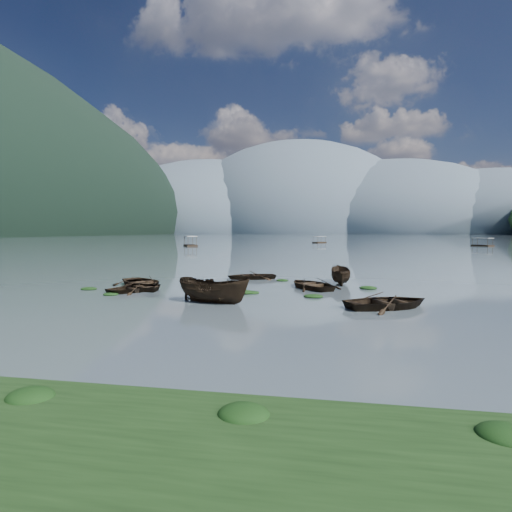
% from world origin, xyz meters
% --- Properties ---
extents(ground_plane, '(2400.00, 2400.00, 0.00)m').
position_xyz_m(ground_plane, '(0.00, 0.00, 0.00)').
color(ground_plane, '#4C585F').
extents(haze_mtn_a, '(520.00, 520.00, 280.00)m').
position_xyz_m(haze_mtn_a, '(-260.00, 900.00, 0.00)').
color(haze_mtn_a, '#475666').
rests_on(haze_mtn_a, ground).
extents(haze_mtn_b, '(520.00, 520.00, 340.00)m').
position_xyz_m(haze_mtn_b, '(-60.00, 900.00, 0.00)').
color(haze_mtn_b, '#475666').
rests_on(haze_mtn_b, ground).
extents(haze_mtn_c, '(520.00, 520.00, 260.00)m').
position_xyz_m(haze_mtn_c, '(140.00, 900.00, 0.00)').
color(haze_mtn_c, '#475666').
rests_on(haze_mtn_c, ground).
extents(haze_mtn_d, '(520.00, 520.00, 220.00)m').
position_xyz_m(haze_mtn_d, '(320.00, 900.00, 0.00)').
color(haze_mtn_d, '#475666').
rests_on(haze_mtn_d, ground).
extents(rowboat_0, '(4.88, 4.96, 0.84)m').
position_xyz_m(rowboat_0, '(-6.66, 5.68, 0.00)').
color(rowboat_0, black).
rests_on(rowboat_0, ground).
extents(rowboat_1, '(4.44, 4.72, 0.80)m').
position_xyz_m(rowboat_1, '(-6.86, 4.76, 0.00)').
color(rowboat_1, black).
rests_on(rowboat_1, ground).
extents(rowboat_2, '(4.77, 2.77, 1.73)m').
position_xyz_m(rowboat_2, '(-0.53, 1.50, 0.00)').
color(rowboat_2, black).
rests_on(rowboat_2, ground).
extents(rowboat_3, '(5.06, 5.39, 0.91)m').
position_xyz_m(rowboat_3, '(4.61, 8.35, 0.00)').
color(rowboat_3, black).
rests_on(rowboat_3, ground).
extents(rowboat_4, '(5.65, 5.05, 0.96)m').
position_xyz_m(rowboat_4, '(8.86, 1.69, 0.00)').
color(rowboat_4, black).
rests_on(rowboat_4, ground).
extents(rowboat_6, '(5.71, 5.62, 0.97)m').
position_xyz_m(rowboat_6, '(-7.59, 7.09, 0.00)').
color(rowboat_6, black).
rests_on(rowboat_6, ground).
extents(rowboat_7, '(4.89, 4.23, 0.85)m').
position_xyz_m(rowboat_7, '(-0.60, 13.06, 0.00)').
color(rowboat_7, black).
rests_on(rowboat_7, ground).
extents(rowboat_8, '(1.57, 3.92, 1.50)m').
position_xyz_m(rowboat_8, '(6.71, 11.16, 0.00)').
color(rowboat_8, black).
rests_on(rowboat_8, ground).
extents(weed_clump_0, '(0.98, 0.80, 0.21)m').
position_xyz_m(weed_clump_0, '(-7.67, 2.98, 0.00)').
color(weed_clump_0, black).
rests_on(weed_clump_0, ground).
extents(weed_clump_1, '(1.00, 0.80, 0.22)m').
position_xyz_m(weed_clump_1, '(-1.73, 4.22, 0.00)').
color(weed_clump_1, black).
rests_on(weed_clump_1, ground).
extents(weed_clump_2, '(1.31, 1.05, 0.28)m').
position_xyz_m(weed_clump_2, '(0.43, 5.06, 0.00)').
color(weed_clump_2, black).
rests_on(weed_clump_2, ground).
extents(weed_clump_3, '(0.99, 0.83, 0.22)m').
position_xyz_m(weed_clump_3, '(0.92, 5.22, 0.00)').
color(weed_clump_3, black).
rests_on(weed_clump_3, ground).
extents(weed_clump_4, '(1.19, 0.95, 0.25)m').
position_xyz_m(weed_clump_4, '(4.90, 4.35, 0.00)').
color(weed_clump_4, black).
rests_on(weed_clump_4, ground).
extents(weed_clump_5, '(1.12, 0.91, 0.24)m').
position_xyz_m(weed_clump_5, '(-10.42, 4.89, 0.00)').
color(weed_clump_5, black).
rests_on(weed_clump_5, ground).
extents(weed_clump_6, '(1.00, 0.83, 0.21)m').
position_xyz_m(weed_clump_6, '(2.15, 12.08, 0.00)').
color(weed_clump_6, black).
rests_on(weed_clump_6, ground).
extents(weed_clump_7, '(1.21, 0.97, 0.26)m').
position_xyz_m(weed_clump_7, '(8.54, 8.57, 0.00)').
color(weed_clump_7, black).
rests_on(weed_clump_7, ground).
extents(pontoon_left, '(5.89, 7.42, 2.64)m').
position_xyz_m(pontoon_left, '(-31.47, 85.45, 0.00)').
color(pontoon_left, black).
rests_on(pontoon_left, ground).
extents(pontoon_centre, '(5.17, 6.20, 2.23)m').
position_xyz_m(pontoon_centre, '(3.08, 125.04, 0.00)').
color(pontoon_centre, black).
rests_on(pontoon_centre, ground).
extents(pontoon_right, '(4.83, 6.05, 2.16)m').
position_xyz_m(pontoon_right, '(48.11, 99.65, 0.00)').
color(pontoon_right, black).
rests_on(pontoon_right, ground).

